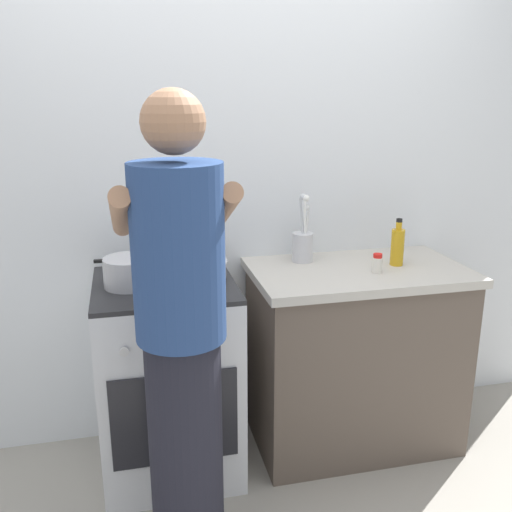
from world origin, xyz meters
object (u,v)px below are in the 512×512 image
at_px(stove_range, 168,377).
at_px(spice_bottle, 377,264).
at_px(person, 182,347).
at_px(utensil_crock, 303,243).
at_px(pot, 130,272).
at_px(mixing_bowl, 195,268).
at_px(oil_bottle, 397,246).

bearing_deg(stove_range, spice_bottle, -4.99).
bearing_deg(person, utensil_crock, 48.28).
bearing_deg(person, pot, 105.34).
xyz_separation_m(stove_range, utensil_crock, (0.68, 0.17, 0.54)).
distance_m(stove_range, spice_bottle, 1.07).
xyz_separation_m(mixing_bowl, person, (-0.13, -0.61, -0.09)).
relative_size(oil_bottle, person, 0.13).
xyz_separation_m(stove_range, spice_bottle, (0.95, -0.08, 0.49)).
relative_size(pot, spice_bottle, 3.17).
distance_m(mixing_bowl, spice_bottle, 0.82).
bearing_deg(spice_bottle, oil_bottle, 32.86).
bearing_deg(pot, oil_bottle, 0.82).
bearing_deg(stove_range, mixing_bowl, 13.03).
bearing_deg(utensil_crock, stove_range, -166.01).
relative_size(pot, mixing_bowl, 0.99).
relative_size(mixing_bowl, utensil_crock, 0.86).
distance_m(stove_range, person, 0.71).
bearing_deg(person, spice_bottle, 27.72).
bearing_deg(stove_range, person, -88.51).
distance_m(utensil_crock, oil_bottle, 0.44).
xyz_separation_m(spice_bottle, oil_bottle, (0.14, 0.09, 0.05)).
bearing_deg(utensil_crock, mixing_bowl, -165.75).
distance_m(utensil_crock, person, 1.00).
bearing_deg(mixing_bowl, pot, -171.61).
relative_size(stove_range, mixing_bowl, 3.15).
xyz_separation_m(utensil_crock, spice_bottle, (0.27, -0.25, -0.05)).
bearing_deg(pot, stove_range, 3.64).
relative_size(stove_range, spice_bottle, 10.05).
relative_size(pot, utensil_crock, 0.86).
relative_size(stove_range, person, 0.53).
height_order(utensil_crock, person, person).
bearing_deg(stove_range, utensil_crock, 13.99).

